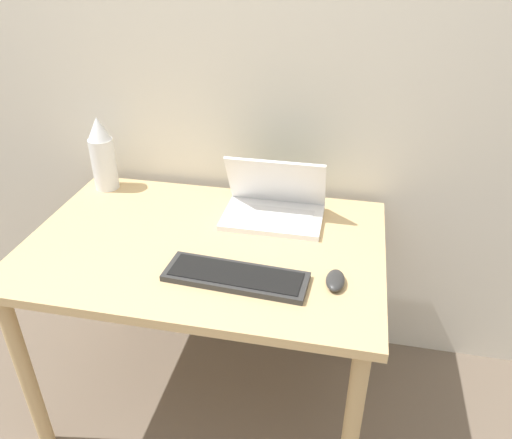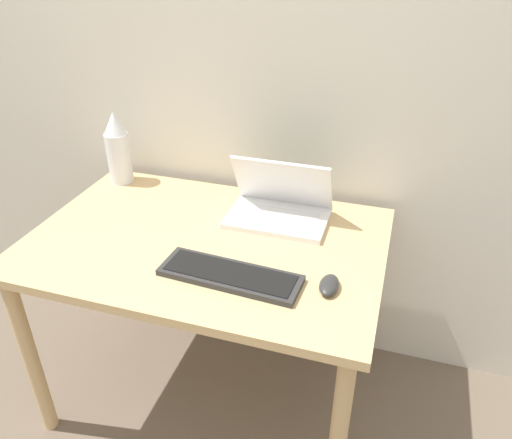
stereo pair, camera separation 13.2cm
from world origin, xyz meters
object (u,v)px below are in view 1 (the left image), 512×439
(mouse, at_px, (335,280))
(vase, at_px, (102,154))
(laptop, at_px, (274,205))
(keyboard, at_px, (236,277))

(mouse, bearing_deg, vase, 154.43)
(laptop, height_order, vase, vase)
(laptop, bearing_deg, vase, 172.00)
(vase, bearing_deg, laptop, -8.00)
(keyboard, distance_m, vase, 0.79)
(laptop, distance_m, keyboard, 0.38)
(mouse, xyz_separation_m, vase, (-0.91, 0.43, 0.12))
(laptop, height_order, keyboard, laptop)
(vase, bearing_deg, keyboard, -36.79)
(laptop, relative_size, vase, 1.20)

